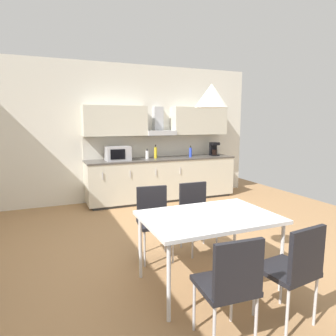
{
  "coord_description": "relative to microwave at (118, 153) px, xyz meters",
  "views": [
    {
      "loc": [
        -1.26,
        -3.34,
        1.67
      ],
      "look_at": [
        0.38,
        0.61,
        1.0
      ],
      "focal_mm": 32.0,
      "sensor_mm": 36.0,
      "label": 1
    }
  ],
  "objects": [
    {
      "name": "bottle_yellow",
      "position": [
        0.82,
        0.03,
        -0.02
      ],
      "size": [
        0.06,
        0.06,
        0.29
      ],
      "color": "yellow",
      "rests_on": "kitchen_counter"
    },
    {
      "name": "pendant_lamp",
      "position": [
        0.13,
        -3.35,
        0.87
      ],
      "size": [
        0.32,
        0.32,
        0.22
      ],
      "primitive_type": "cone",
      "color": "silver"
    },
    {
      "name": "coffee_maker",
      "position": [
        2.23,
        0.03,
        0.01
      ],
      "size": [
        0.18,
        0.19,
        0.3
      ],
      "color": "black",
      "rests_on": "kitchen_counter"
    },
    {
      "name": "chair_far_left",
      "position": [
        -0.16,
        -2.52,
        -0.5
      ],
      "size": [
        0.44,
        0.44,
        0.87
      ],
      "color": "black",
      "rests_on": "ground_plane"
    },
    {
      "name": "chair_near_left",
      "position": [
        -0.17,
        -4.19,
        -0.5
      ],
      "size": [
        0.43,
        0.43,
        0.87
      ],
      "color": "black",
      "rests_on": "ground_plane"
    },
    {
      "name": "chair_far_right",
      "position": [
        0.43,
        -2.52,
        -0.5
      ],
      "size": [
        0.41,
        0.41,
        0.87
      ],
      "color": "black",
      "rests_on": "ground_plane"
    },
    {
      "name": "wall_back",
      "position": [
        -0.1,
        0.38,
        0.38
      ],
      "size": [
        6.51,
        0.1,
        2.84
      ],
      "primitive_type": "cube",
      "color": "silver",
      "rests_on": "ground_plane"
    },
    {
      "name": "chair_near_right",
      "position": [
        0.44,
        -4.19,
        -0.5
      ],
      "size": [
        0.44,
        0.44,
        0.87
      ],
      "color": "black",
      "rests_on": "ground_plane"
    },
    {
      "name": "ground_plane",
      "position": [
        -0.1,
        -2.52,
        -1.05
      ],
      "size": [
        8.14,
        8.55,
        0.02
      ],
      "primitive_type": "cube",
      "color": "#9E754C"
    },
    {
      "name": "upper_wall_cabinets",
      "position": [
        0.95,
        0.16,
        0.63
      ],
      "size": [
        3.18,
        0.4,
        0.6
      ],
      "color": "beige"
    },
    {
      "name": "kitchen_counter",
      "position": [
        0.95,
        0.0,
        -0.58
      ],
      "size": [
        3.2,
        0.68,
        0.9
      ],
      "color": "#333333",
      "rests_on": "ground_plane"
    },
    {
      "name": "microwave",
      "position": [
        0.0,
        0.0,
        0.0
      ],
      "size": [
        0.48,
        0.35,
        0.28
      ],
      "color": "#ADADB2",
      "rests_on": "kitchen_counter"
    },
    {
      "name": "bottle_white",
      "position": [
        0.62,
        -0.0,
        -0.05
      ],
      "size": [
        0.07,
        0.07,
        0.21
      ],
      "color": "white",
      "rests_on": "kitchen_counter"
    },
    {
      "name": "bottle_blue",
      "position": [
        1.6,
        -0.04,
        -0.04
      ],
      "size": [
        0.06,
        0.06,
        0.25
      ],
      "color": "blue",
      "rests_on": "kitchen_counter"
    },
    {
      "name": "backsplash_tile",
      "position": [
        0.95,
        0.32,
        0.09
      ],
      "size": [
        3.18,
        0.02,
        0.45
      ],
      "primitive_type": "cube",
      "color": "silver",
      "rests_on": "kitchen_counter"
    },
    {
      "name": "dining_table",
      "position": [
        0.13,
        -3.35,
        -0.35
      ],
      "size": [
        1.32,
        0.9,
        0.74
      ],
      "color": "white",
      "rests_on": "ground_plane"
    }
  ]
}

